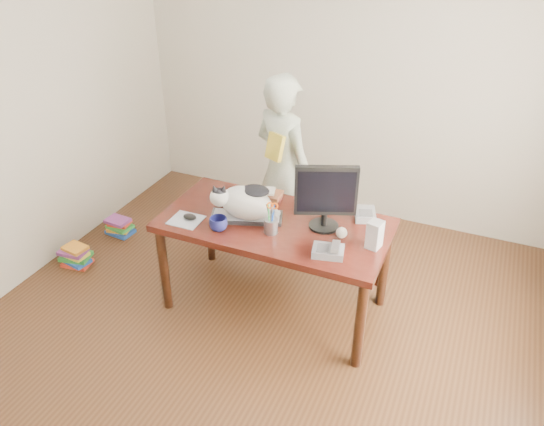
{
  "coord_description": "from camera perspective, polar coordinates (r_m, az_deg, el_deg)",
  "views": [
    {
      "loc": [
        1.24,
        -2.29,
        2.71
      ],
      "look_at": [
        0.0,
        0.55,
        0.85
      ],
      "focal_mm": 35.0,
      "sensor_mm": 36.0,
      "label": 1
    }
  ],
  "objects": [
    {
      "name": "desk",
      "position": [
        3.84,
        0.77,
        -2.26
      ],
      "size": [
        1.6,
        0.8,
        0.75
      ],
      "color": "black",
      "rests_on": "ground"
    },
    {
      "name": "pen_cup",
      "position": [
        3.56,
        -0.1,
        -1.21
      ],
      "size": [
        0.11,
        0.11,
        0.24
      ],
      "rotation": [
        0.0,
        0.0,
        0.17
      ],
      "color": "gray",
      "rests_on": "desk"
    },
    {
      "name": "mouse",
      "position": [
        3.76,
        -8.83,
        -0.4
      ],
      "size": [
        0.1,
        0.07,
        0.04
      ],
      "rotation": [
        0.0,
        0.0,
        0.02
      ],
      "color": "black",
      "rests_on": "mousepad"
    },
    {
      "name": "book_pile_b",
      "position": [
        5.12,
        -16.08,
        -1.39
      ],
      "size": [
        0.26,
        0.2,
        0.15
      ],
      "color": "#1A43A0",
      "rests_on": "ground"
    },
    {
      "name": "speaker",
      "position": [
        3.46,
        10.99,
        -2.3
      ],
      "size": [
        0.1,
        0.11,
        0.19
      ],
      "rotation": [
        0.0,
        0.0,
        -0.22
      ],
      "color": "#A1A1A3",
      "rests_on": "desk"
    },
    {
      "name": "cat",
      "position": [
        3.67,
        -3.06,
        1.27
      ],
      "size": [
        0.48,
        0.35,
        0.28
      ],
      "rotation": [
        0.0,
        0.0,
        0.34
      ],
      "color": "silver",
      "rests_on": "keyboard"
    },
    {
      "name": "mousepad",
      "position": [
        3.77,
        -9.23,
        -0.75
      ],
      "size": [
        0.22,
        0.2,
        0.0
      ],
      "rotation": [
        0.0,
        0.0,
        0.02
      ],
      "color": "silver",
      "rests_on": "desk"
    },
    {
      "name": "calculator",
      "position": [
        3.8,
        9.99,
        -0.13
      ],
      "size": [
        0.19,
        0.22,
        0.06
      ],
      "rotation": [
        0.0,
        0.0,
        0.33
      ],
      "color": "slate",
      "rests_on": "desk"
    },
    {
      "name": "keyboard",
      "position": [
        3.74,
        -2.77,
        -0.41
      ],
      "size": [
        0.54,
        0.35,
        0.03
      ],
      "rotation": [
        0.0,
        0.0,
        0.34
      ],
      "color": "black",
      "rests_on": "desk"
    },
    {
      "name": "baseball",
      "position": [
        3.55,
        7.49,
        -2.12
      ],
      "size": [
        0.08,
        0.08,
        0.08
      ],
      "rotation": [
        0.0,
        0.0,
        0.42
      ],
      "color": "silver",
      "rests_on": "desk"
    },
    {
      "name": "book_stack",
      "position": [
        3.95,
        -0.56,
        1.87
      ],
      "size": [
        0.26,
        0.21,
        0.09
      ],
      "rotation": [
        0.0,
        0.0,
        0.17
      ],
      "color": "#451512",
      "rests_on": "desk"
    },
    {
      "name": "monitor",
      "position": [
        3.52,
        5.81,
        2.01
      ],
      "size": [
        0.4,
        0.27,
        0.47
      ],
      "rotation": [
        0.0,
        0.0,
        0.38
      ],
      "color": "black",
      "rests_on": "desk"
    },
    {
      "name": "held_book",
      "position": [
        4.1,
        0.33,
        7.12
      ],
      "size": [
        0.17,
        0.14,
        0.21
      ],
      "rotation": [
        0.0,
        0.0,
        -0.4
      ],
      "color": "gold",
      "rests_on": "person"
    },
    {
      "name": "phone",
      "position": [
        3.38,
        6.13,
        -4.05
      ],
      "size": [
        0.22,
        0.2,
        0.09
      ],
      "rotation": [
        0.0,
        0.0,
        0.22
      ],
      "color": "slate",
      "rests_on": "desk"
    },
    {
      "name": "book_pile_a",
      "position": [
        4.8,
        -20.36,
        -4.36
      ],
      "size": [
        0.27,
        0.22,
        0.18
      ],
      "color": "red",
      "rests_on": "ground"
    },
    {
      "name": "coffee_mug",
      "position": [
        3.61,
        -5.79,
        -1.18
      ],
      "size": [
        0.18,
        0.18,
        0.1
      ],
      "primitive_type": "imported",
      "rotation": [
        0.0,
        0.0,
        0.78
      ],
      "color": "#0E0F38",
      "rests_on": "desk"
    },
    {
      "name": "room",
      "position": [
        2.94,
        -4.3,
        3.3
      ],
      "size": [
        4.5,
        4.5,
        4.5
      ],
      "color": "black",
      "rests_on": "ground"
    },
    {
      "name": "person",
      "position": [
        4.35,
        1.2,
        4.84
      ],
      "size": [
        0.68,
        0.58,
        1.58
      ],
      "primitive_type": "imported",
      "rotation": [
        0.0,
        0.0,
        2.74
      ],
      "color": "silver",
      "rests_on": "ground"
    }
  ]
}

